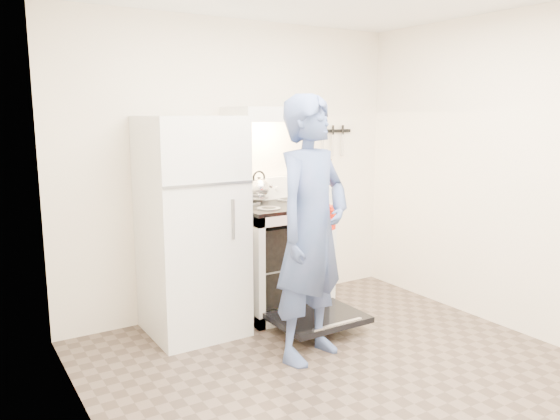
# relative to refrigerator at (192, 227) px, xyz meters

# --- Properties ---
(floor) EXTENTS (3.60, 3.60, 0.00)m
(floor) POSITION_rel_refrigerator_xyz_m (0.58, -1.45, -0.85)
(floor) COLOR brown
(floor) RESTS_ON ground
(back_wall) EXTENTS (3.20, 0.02, 2.50)m
(back_wall) POSITION_rel_refrigerator_xyz_m (0.58, 0.35, 0.40)
(back_wall) COLOR white
(back_wall) RESTS_ON ground
(refrigerator) EXTENTS (0.70, 0.70, 1.70)m
(refrigerator) POSITION_rel_refrigerator_xyz_m (0.00, 0.00, 0.00)
(refrigerator) COLOR silver
(refrigerator) RESTS_ON floor
(stove_body) EXTENTS (0.76, 0.65, 0.92)m
(stove_body) POSITION_rel_refrigerator_xyz_m (0.81, 0.02, -0.39)
(stove_body) COLOR silver
(stove_body) RESTS_ON floor
(cooktop) EXTENTS (0.76, 0.65, 0.03)m
(cooktop) POSITION_rel_refrigerator_xyz_m (0.81, 0.02, 0.09)
(cooktop) COLOR black
(cooktop) RESTS_ON stove_body
(backsplash) EXTENTS (0.76, 0.07, 0.20)m
(backsplash) POSITION_rel_refrigerator_xyz_m (0.81, 0.31, 0.20)
(backsplash) COLOR silver
(backsplash) RESTS_ON cooktop
(oven_door) EXTENTS (0.70, 0.54, 0.04)m
(oven_door) POSITION_rel_refrigerator_xyz_m (0.81, -0.57, -0.72)
(oven_door) COLOR black
(oven_door) RESTS_ON floor
(oven_rack) EXTENTS (0.60, 0.52, 0.01)m
(oven_rack) POSITION_rel_refrigerator_xyz_m (0.81, 0.02, -0.41)
(oven_rack) COLOR gray
(oven_rack) RESTS_ON stove_body
(range_hood) EXTENTS (0.76, 0.50, 0.12)m
(range_hood) POSITION_rel_refrigerator_xyz_m (0.81, 0.10, 0.86)
(range_hood) COLOR silver
(range_hood) RESTS_ON back_wall
(knife_strip) EXTENTS (0.40, 0.02, 0.03)m
(knife_strip) POSITION_rel_refrigerator_xyz_m (1.63, 0.33, 0.70)
(knife_strip) COLOR black
(knife_strip) RESTS_ON back_wall
(pizza_stone) EXTENTS (0.30, 0.30, 0.02)m
(pizza_stone) POSITION_rel_refrigerator_xyz_m (0.77, 0.11, -0.40)
(pizza_stone) COLOR #9A7754
(pizza_stone) RESTS_ON oven_rack
(tea_kettle) EXTENTS (0.23, 0.19, 0.28)m
(tea_kettle) POSITION_rel_refrigerator_xyz_m (0.73, 0.22, 0.24)
(tea_kettle) COLOR silver
(tea_kettle) RESTS_ON cooktop
(utensil_jar) EXTENTS (0.09, 0.09, 0.13)m
(utensil_jar) POSITION_rel_refrigerator_xyz_m (1.13, -0.24, 0.20)
(utensil_jar) COLOR silver
(utensil_jar) RESTS_ON cooktop
(person) EXTENTS (0.78, 0.63, 1.85)m
(person) POSITION_rel_refrigerator_xyz_m (0.53, -0.87, 0.07)
(person) COLOR #304979
(person) RESTS_ON floor
(dutch_oven) EXTENTS (0.38, 0.31, 0.25)m
(dutch_oven) POSITION_rel_refrigerator_xyz_m (0.75, -0.61, 0.09)
(dutch_oven) COLOR #C80F00
(dutch_oven) RESTS_ON person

